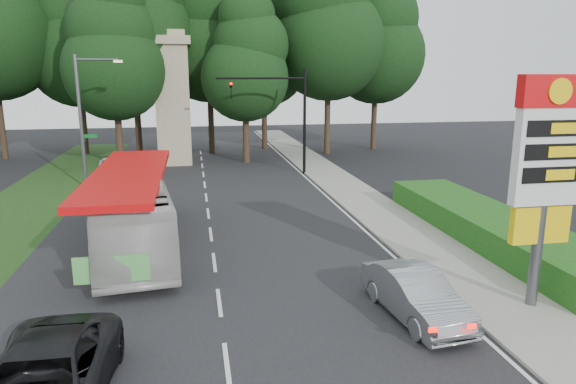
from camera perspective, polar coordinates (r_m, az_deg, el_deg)
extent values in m
plane|color=black|center=(12.71, -6.65, -19.72)|extent=(120.00, 120.00, 0.00)
cube|color=black|center=(23.71, -8.67, -3.97)|extent=(14.00, 80.00, 0.02)
cube|color=gray|center=(25.37, 10.91, -2.82)|extent=(3.00, 80.00, 0.12)
cube|color=#193814|center=(30.82, -27.01, -1.31)|extent=(5.00, 50.00, 0.02)
cube|color=#164D14|center=(23.11, 21.55, -3.67)|extent=(3.00, 14.00, 1.20)
cylinder|color=#59595E|center=(16.86, 25.84, -6.53)|extent=(0.32, 0.32, 3.20)
cube|color=yellow|center=(16.57, 26.18, -3.26)|extent=(1.80, 0.25, 1.10)
cube|color=silver|center=(16.18, 26.88, 3.57)|extent=(2.00, 0.35, 2.80)
cube|color=red|center=(16.03, 27.54, 9.92)|extent=(2.10, 0.40, 0.90)
cylinder|color=yellow|center=(15.85, 28.03, 9.86)|extent=(0.70, 0.05, 0.70)
cube|color=black|center=(15.94, 27.58, 6.29)|extent=(1.70, 0.04, 0.45)
cube|color=black|center=(16.01, 27.34, 3.98)|extent=(1.70, 0.04, 0.45)
cube|color=black|center=(16.11, 27.10, 1.70)|extent=(1.70, 0.04, 0.45)
cylinder|color=black|center=(35.66, 1.85, 7.71)|extent=(0.20, 0.20, 7.20)
cylinder|color=black|center=(35.00, -3.04, 12.52)|extent=(6.00, 0.14, 0.14)
imported|color=black|center=(34.80, -6.37, 12.04)|extent=(0.18, 0.22, 1.10)
sphere|color=#FF0C05|center=(34.65, -6.35, 11.87)|extent=(0.18, 0.18, 0.18)
cylinder|color=#59595E|center=(33.49, -22.03, 7.13)|extent=(0.20, 0.20, 8.00)
cylinder|color=#59595E|center=(33.16, -20.49, 13.62)|extent=(2.40, 0.12, 0.12)
cube|color=#FFE599|center=(32.98, -18.37, 13.61)|extent=(0.50, 0.22, 0.14)
cube|color=#0C591E|center=(33.48, -21.15, 5.82)|extent=(0.85, 0.04, 0.22)
cube|color=#0C591E|center=(34.03, -21.72, 5.37)|extent=(0.04, 0.85, 0.22)
cube|color=gray|center=(40.79, -12.63, 9.33)|extent=(2.50, 2.50, 9.00)
cube|color=gray|center=(40.80, -12.97, 16.07)|extent=(3.00, 3.00, 0.60)
cube|color=gray|center=(40.83, -13.01, 16.77)|extent=(2.20, 2.20, 0.50)
cylinder|color=#2D2116|center=(48.37, -29.26, 6.92)|extent=(0.50, 0.50, 6.30)
cylinder|color=#2D2116|center=(48.80, -21.75, 7.15)|extent=(0.50, 0.50, 5.40)
sphere|color=black|center=(48.64, -22.30, 13.66)|extent=(8.40, 8.40, 8.40)
sphere|color=black|center=(48.82, -22.62, 17.16)|extent=(7.20, 7.20, 7.20)
cylinder|color=#2D2116|center=(44.07, -16.35, 7.72)|extent=(0.50, 0.50, 6.48)
sphere|color=black|center=(44.03, -16.92, 16.38)|extent=(10.08, 10.08, 10.08)
cylinder|color=#2D2116|center=(45.89, -8.55, 7.95)|extent=(0.50, 0.50, 5.94)
sphere|color=black|center=(45.78, -8.81, 15.58)|extent=(9.24, 9.24, 9.24)
sphere|color=black|center=(46.06, -8.96, 19.68)|extent=(7.92, 7.92, 7.92)
cylinder|color=#2D2116|center=(48.33, -2.64, 7.89)|extent=(0.50, 0.50, 5.22)
sphere|color=black|center=(48.16, -2.71, 14.26)|extent=(8.12, 8.12, 8.12)
sphere|color=black|center=(48.32, -2.74, 17.70)|extent=(6.96, 6.96, 6.96)
cylinder|color=#2D2116|center=(45.36, 4.39, 8.11)|extent=(0.50, 0.50, 6.12)
sphere|color=black|center=(45.27, 4.53, 16.07)|extent=(9.52, 9.52, 9.52)
sphere|color=black|center=(45.59, 4.61, 20.34)|extent=(8.16, 8.16, 8.16)
cylinder|color=#2D2116|center=(48.78, 9.52, 7.99)|extent=(0.50, 0.50, 5.58)
sphere|color=black|center=(48.64, 9.78, 14.73)|extent=(8.68, 8.68, 8.68)
sphere|color=black|center=(48.84, 9.93, 18.36)|extent=(7.44, 7.44, 7.44)
cylinder|color=#2D2116|center=(40.32, -18.24, 5.87)|extent=(0.50, 0.50, 4.68)
sphere|color=black|center=(40.07, -18.73, 12.71)|extent=(7.28, 7.28, 7.28)
sphere|color=black|center=(40.17, -19.01, 16.41)|extent=(6.24, 6.24, 6.24)
sphere|color=black|center=(40.39, -19.25, 19.53)|extent=(4.68, 4.68, 4.68)
cylinder|color=#2D2116|center=(40.67, -4.68, 6.28)|extent=(0.50, 0.50, 4.32)
sphere|color=black|center=(40.40, -4.80, 12.54)|extent=(6.72, 6.72, 6.72)
sphere|color=black|center=(40.46, -4.87, 15.94)|extent=(5.76, 5.76, 5.76)
sphere|color=black|center=(40.62, -4.92, 18.82)|extent=(4.32, 4.32, 4.32)
imported|color=beige|center=(21.55, -17.01, -1.82)|extent=(4.04, 11.46, 3.13)
imported|color=#A2A5AA|center=(15.40, 13.98, -10.99)|extent=(1.93, 4.37, 1.39)
imported|color=black|center=(12.12, -25.56, -18.65)|extent=(2.62, 5.42, 1.49)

